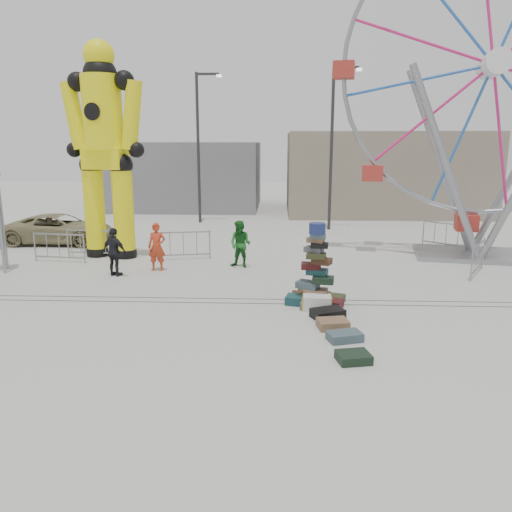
{
  "coord_description": "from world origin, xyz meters",
  "views": [
    {
      "loc": [
        0.37,
        -12.55,
        4.33
      ],
      "look_at": [
        -0.26,
        1.65,
        1.11
      ],
      "focal_mm": 35.0,
      "sensor_mm": 36.0,
      "label": 1
    }
  ],
  "objects_px": {
    "suitcase_tower": "(316,282)",
    "barricade_wheel_back": "(446,235)",
    "lamp_post_left": "(200,141)",
    "parked_suv": "(60,229)",
    "steamer_trunk": "(317,303)",
    "pedestrian_green": "(240,244)",
    "pedestrian_black": "(115,252)",
    "barricade_wheel_front": "(478,259)",
    "barricade_dummy_b": "(93,243)",
    "ferris_wheel": "(491,91)",
    "pedestrian_red": "(157,247)",
    "crash_test_dummy": "(105,143)",
    "barricade_dummy_a": "(59,248)",
    "barricade_dummy_c": "(183,245)",
    "lamp_post_right": "(334,140)"
  },
  "relations": [
    {
      "from": "parked_suv",
      "to": "barricade_dummy_b",
      "type": "bearing_deg",
      "value": -137.24
    },
    {
      "from": "lamp_post_left",
      "to": "barricade_wheel_back",
      "type": "distance_m",
      "value": 13.69
    },
    {
      "from": "barricade_dummy_a",
      "to": "barricade_wheel_back",
      "type": "distance_m",
      "value": 15.54
    },
    {
      "from": "lamp_post_left",
      "to": "parked_suv",
      "type": "distance_m",
      "value": 9.06
    },
    {
      "from": "steamer_trunk",
      "to": "pedestrian_green",
      "type": "height_order",
      "value": "pedestrian_green"
    },
    {
      "from": "pedestrian_black",
      "to": "barricade_wheel_front",
      "type": "bearing_deg",
      "value": -154.32
    },
    {
      "from": "suitcase_tower",
      "to": "barricade_dummy_a",
      "type": "relative_size",
      "value": 1.13
    },
    {
      "from": "parked_suv",
      "to": "lamp_post_left",
      "type": "bearing_deg",
      "value": -40.22
    },
    {
      "from": "barricade_dummy_b",
      "to": "barricade_dummy_c",
      "type": "height_order",
      "value": "same"
    },
    {
      "from": "lamp_post_right",
      "to": "barricade_dummy_b",
      "type": "height_order",
      "value": "lamp_post_right"
    },
    {
      "from": "lamp_post_right",
      "to": "pedestrian_black",
      "type": "relative_size",
      "value": 4.94
    },
    {
      "from": "steamer_trunk",
      "to": "pedestrian_green",
      "type": "relative_size",
      "value": 0.48
    },
    {
      "from": "ferris_wheel",
      "to": "pedestrian_green",
      "type": "height_order",
      "value": "ferris_wheel"
    },
    {
      "from": "ferris_wheel",
      "to": "pedestrian_red",
      "type": "height_order",
      "value": "ferris_wheel"
    },
    {
      "from": "suitcase_tower",
      "to": "barricade_wheel_back",
      "type": "relative_size",
      "value": 1.13
    },
    {
      "from": "barricade_dummy_b",
      "to": "pedestrian_green",
      "type": "bearing_deg",
      "value": -10.06
    },
    {
      "from": "crash_test_dummy",
      "to": "pedestrian_red",
      "type": "distance_m",
      "value": 4.67
    },
    {
      "from": "pedestrian_green",
      "to": "suitcase_tower",
      "type": "bearing_deg",
      "value": -36.67
    },
    {
      "from": "barricade_wheel_back",
      "to": "pedestrian_red",
      "type": "relative_size",
      "value": 1.19
    },
    {
      "from": "ferris_wheel",
      "to": "barricade_wheel_front",
      "type": "height_order",
      "value": "ferris_wheel"
    },
    {
      "from": "steamer_trunk",
      "to": "barricade_dummy_b",
      "type": "relative_size",
      "value": 0.4
    },
    {
      "from": "ferris_wheel",
      "to": "pedestrian_green",
      "type": "relative_size",
      "value": 7.48
    },
    {
      "from": "ferris_wheel",
      "to": "pedestrian_green",
      "type": "distance_m",
      "value": 10.68
    },
    {
      "from": "steamer_trunk",
      "to": "barricade_wheel_back",
      "type": "relative_size",
      "value": 0.4
    },
    {
      "from": "crash_test_dummy",
      "to": "barricade_wheel_front",
      "type": "bearing_deg",
      "value": 0.92
    },
    {
      "from": "steamer_trunk",
      "to": "pedestrian_green",
      "type": "xyz_separation_m",
      "value": [
        -2.38,
        4.56,
        0.65
      ]
    },
    {
      "from": "lamp_post_left",
      "to": "barricade_dummy_a",
      "type": "distance_m",
      "value": 11.2
    },
    {
      "from": "lamp_post_right",
      "to": "barricade_wheel_back",
      "type": "height_order",
      "value": "lamp_post_right"
    },
    {
      "from": "lamp_post_left",
      "to": "pedestrian_green",
      "type": "xyz_separation_m",
      "value": [
        2.95,
        -10.26,
        -3.64
      ]
    },
    {
      "from": "barricade_dummy_a",
      "to": "pedestrian_red",
      "type": "height_order",
      "value": "pedestrian_red"
    },
    {
      "from": "lamp_post_left",
      "to": "pedestrian_red",
      "type": "xyz_separation_m",
      "value": [
        0.1,
        -10.85,
        -3.65
      ]
    },
    {
      "from": "ferris_wheel",
      "to": "barricade_wheel_front",
      "type": "bearing_deg",
      "value": -99.21
    },
    {
      "from": "pedestrian_black",
      "to": "ferris_wheel",
      "type": "bearing_deg",
      "value": -142.91
    },
    {
      "from": "crash_test_dummy",
      "to": "parked_suv",
      "type": "height_order",
      "value": "crash_test_dummy"
    },
    {
      "from": "lamp_post_left",
      "to": "steamer_trunk",
      "type": "height_order",
      "value": "lamp_post_left"
    },
    {
      "from": "barricade_dummy_b",
      "to": "barricade_wheel_front",
      "type": "distance_m",
      "value": 14.03
    },
    {
      "from": "barricade_wheel_front",
      "to": "parked_suv",
      "type": "height_order",
      "value": "parked_suv"
    },
    {
      "from": "ferris_wheel",
      "to": "pedestrian_red",
      "type": "relative_size",
      "value": 7.5
    },
    {
      "from": "suitcase_tower",
      "to": "pedestrian_black",
      "type": "relative_size",
      "value": 1.4
    },
    {
      "from": "lamp_post_right",
      "to": "crash_test_dummy",
      "type": "bearing_deg",
      "value": -143.58
    },
    {
      "from": "parked_suv",
      "to": "pedestrian_black",
      "type": "bearing_deg",
      "value": -141.79
    },
    {
      "from": "pedestrian_green",
      "to": "barricade_dummy_c",
      "type": "bearing_deg",
      "value": 176.52
    },
    {
      "from": "barricade_dummy_b",
      "to": "barricade_dummy_a",
      "type": "bearing_deg",
      "value": -135.51
    },
    {
      "from": "lamp_post_right",
      "to": "pedestrian_black",
      "type": "distance_m",
      "value": 13.13
    },
    {
      "from": "steamer_trunk",
      "to": "suitcase_tower",
      "type": "bearing_deg",
      "value": 93.75
    },
    {
      "from": "ferris_wheel",
      "to": "steamer_trunk",
      "type": "xyz_separation_m",
      "value": [
        -6.63,
        -6.6,
        -6.0
      ]
    },
    {
      "from": "ferris_wheel",
      "to": "barricade_wheel_front",
      "type": "distance_m",
      "value": 6.34
    },
    {
      "from": "pedestrian_green",
      "to": "parked_suv",
      "type": "bearing_deg",
      "value": 177.31
    },
    {
      "from": "barricade_dummy_a",
      "to": "barricade_wheel_front",
      "type": "relative_size",
      "value": 1.0
    },
    {
      "from": "ferris_wheel",
      "to": "barricade_wheel_back",
      "type": "relative_size",
      "value": 6.28
    }
  ]
}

